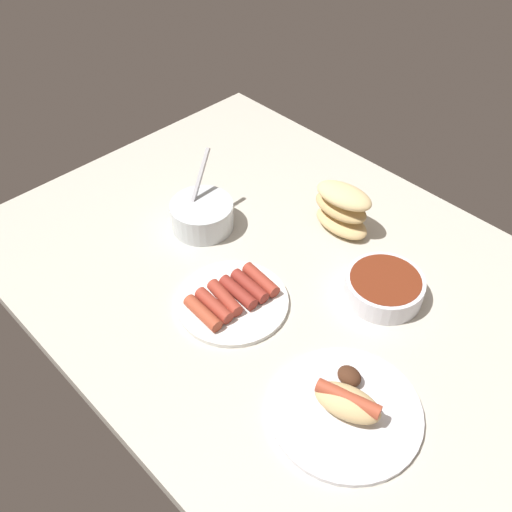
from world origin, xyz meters
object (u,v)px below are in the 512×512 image
Objects in this scene: bowl_coleslaw at (202,214)px; plate_sausages at (232,299)px; bowl_chili at (384,287)px; bread_stack at (343,209)px; plate_hotdog_assembled at (346,407)px.

plate_sausages is at bearing 153.58° from bowl_coleslaw.
bread_stack is at bearing -27.13° from bowl_chili.
bowl_chili is at bearing 152.87° from bread_stack.
bowl_coleslaw is at bearing -14.30° from plate_hotdog_assembled.
bread_stack is at bearing -135.03° from bowl_coleslaw.
plate_hotdog_assembled is at bearing 175.17° from plate_sausages.
plate_sausages is 30.94cm from plate_hotdog_assembled.
plate_hotdog_assembled is 46.84cm from bread_stack.
plate_sausages is 32.82cm from bread_stack.
bowl_chili is at bearing -130.18° from plate_sausages.
bread_stack is (19.11, -9.79, 2.75)cm from bowl_chili.
plate_sausages is 0.86× the size of plate_hotdog_assembled.
plate_hotdog_assembled is at bearing 165.70° from bowl_coleslaw.
plate_sausages is 1.57× the size of bread_stack.
plate_hotdog_assembled is (-30.82, 2.61, 0.34)cm from plate_sausages.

